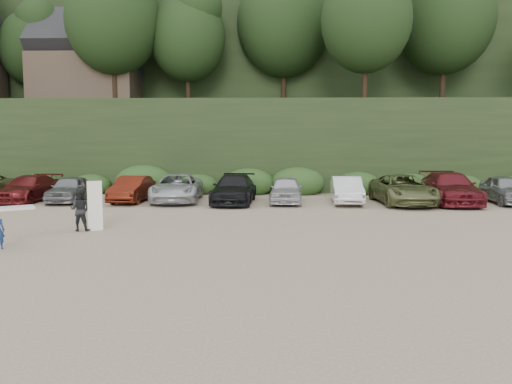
{
  "coord_description": "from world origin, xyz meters",
  "views": [
    {
      "loc": [
        2.33,
        -16.58,
        3.31
      ],
      "look_at": [
        1.87,
        3.0,
        1.3
      ],
      "focal_mm": 35.0,
      "sensor_mm": 36.0,
      "label": 1
    }
  ],
  "objects": [
    {
      "name": "ground",
      "position": [
        0.0,
        0.0,
        0.0
      ],
      "size": [
        120.0,
        120.0,
        0.0
      ],
      "primitive_type": "plane",
      "color": "tan",
      "rests_on": "ground"
    },
    {
      "name": "hillside_backdrop",
      "position": [
        -0.26,
        35.93,
        11.22
      ],
      "size": [
        90.0,
        41.5,
        28.0
      ],
      "color": "black",
      "rests_on": "ground"
    },
    {
      "name": "parked_cars",
      "position": [
        -0.36,
        9.99,
        0.75
      ],
      "size": [
        39.11,
        6.36,
        1.64
      ],
      "color": "#AEADB2",
      "rests_on": "ground"
    },
    {
      "name": "adult_surfer",
      "position": [
        -4.52,
        1.45,
        0.8
      ],
      "size": [
        1.24,
        0.61,
        1.86
      ],
      "color": "black",
      "rests_on": "ground"
    }
  ]
}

